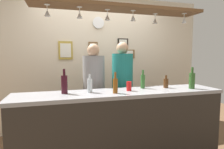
# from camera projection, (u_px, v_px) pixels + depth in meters

# --- Properties ---
(back_wall) EXTENTS (4.40, 0.06, 2.60)m
(back_wall) POSITION_uv_depth(u_px,v_px,m) (98.00, 63.00, 3.80)
(back_wall) COLOR beige
(back_wall) RESTS_ON ground_plane
(bar_counter) EXTENTS (2.70, 0.55, 0.99)m
(bar_counter) POSITION_uv_depth(u_px,v_px,m) (126.00, 119.00, 2.33)
(bar_counter) COLOR #99999E
(bar_counter) RESTS_ON ground_plane
(overhead_glass_rack) EXTENTS (2.20, 0.36, 0.04)m
(overhead_glass_rack) POSITION_uv_depth(u_px,v_px,m) (121.00, 8.00, 2.38)
(overhead_glass_rack) COLOR brown
(hanging_wineglass_far_left) EXTENTS (0.07, 0.07, 0.13)m
(hanging_wineglass_far_left) POSITION_uv_depth(u_px,v_px,m) (47.00, 13.00, 2.13)
(hanging_wineglass_far_left) COLOR silver
(hanging_wineglass_far_left) RESTS_ON overhead_glass_rack
(hanging_wineglass_left) EXTENTS (0.07, 0.07, 0.13)m
(hanging_wineglass_left) POSITION_uv_depth(u_px,v_px,m) (80.00, 15.00, 2.24)
(hanging_wineglass_left) COLOR silver
(hanging_wineglass_left) RESTS_ON overhead_glass_rack
(hanging_wineglass_center_left) EXTENTS (0.07, 0.07, 0.13)m
(hanging_wineglass_center_left) POSITION_uv_depth(u_px,v_px,m) (107.00, 17.00, 2.37)
(hanging_wineglass_center_left) COLOR silver
(hanging_wineglass_center_left) RESTS_ON overhead_glass_rack
(hanging_wineglass_center) EXTENTS (0.07, 0.07, 0.13)m
(hanging_wineglass_center) POSITION_uv_depth(u_px,v_px,m) (133.00, 18.00, 2.42)
(hanging_wineglass_center) COLOR silver
(hanging_wineglass_center) RESTS_ON overhead_glass_rack
(hanging_wineglass_center_right) EXTENTS (0.07, 0.07, 0.13)m
(hanging_wineglass_center_right) POSITION_uv_depth(u_px,v_px,m) (155.00, 20.00, 2.61)
(hanging_wineglass_center_right) COLOR silver
(hanging_wineglass_center_right) RESTS_ON overhead_glass_rack
(hanging_wineglass_right) EXTENTS (0.07, 0.07, 0.13)m
(hanging_wineglass_right) POSITION_uv_depth(u_px,v_px,m) (184.00, 20.00, 2.59)
(hanging_wineglass_right) COLOR silver
(hanging_wineglass_right) RESTS_ON overhead_glass_rack
(person_left_grey_shirt) EXTENTS (0.34, 0.34, 1.63)m
(person_left_grey_shirt) POSITION_uv_depth(u_px,v_px,m) (94.00, 85.00, 2.98)
(person_left_grey_shirt) COLOR #2D334C
(person_left_grey_shirt) RESTS_ON ground_plane
(person_middle_teal_shirt) EXTENTS (0.34, 0.34, 1.66)m
(person_middle_teal_shirt) POSITION_uv_depth(u_px,v_px,m) (122.00, 83.00, 3.11)
(person_middle_teal_shirt) COLOR #2D334C
(person_middle_teal_shirt) RESTS_ON ground_plane
(bottle_champagne_green) EXTENTS (0.08, 0.08, 0.30)m
(bottle_champagne_green) POSITION_uv_depth(u_px,v_px,m) (192.00, 80.00, 2.63)
(bottle_champagne_green) COLOR #2D5623
(bottle_champagne_green) RESTS_ON bar_counter
(bottle_beer_brown_stubby) EXTENTS (0.07, 0.07, 0.18)m
(bottle_beer_brown_stubby) POSITION_uv_depth(u_px,v_px,m) (166.00, 83.00, 2.71)
(bottle_beer_brown_stubby) COLOR #512D14
(bottle_beer_brown_stubby) RESTS_ON bar_counter
(bottle_beer_green_import) EXTENTS (0.06, 0.06, 0.26)m
(bottle_beer_green_import) POSITION_uv_depth(u_px,v_px,m) (143.00, 81.00, 2.66)
(bottle_beer_green_import) COLOR #336B2D
(bottle_beer_green_import) RESTS_ON bar_counter
(bottle_wine_dark_red) EXTENTS (0.08, 0.08, 0.30)m
(bottle_wine_dark_red) POSITION_uv_depth(u_px,v_px,m) (64.00, 84.00, 2.29)
(bottle_wine_dark_red) COLOR #380F19
(bottle_wine_dark_red) RESTS_ON bar_counter
(bottle_soda_clear) EXTENTS (0.06, 0.06, 0.23)m
(bottle_soda_clear) POSITION_uv_depth(u_px,v_px,m) (90.00, 85.00, 2.36)
(bottle_soda_clear) COLOR silver
(bottle_soda_clear) RESTS_ON bar_counter
(bottle_beer_amber_tall) EXTENTS (0.06, 0.06, 0.26)m
(bottle_beer_amber_tall) POSITION_uv_depth(u_px,v_px,m) (115.00, 85.00, 2.31)
(bottle_beer_amber_tall) COLOR brown
(bottle_beer_amber_tall) RESTS_ON bar_counter
(drink_can) EXTENTS (0.07, 0.07, 0.12)m
(drink_can) POSITION_uv_depth(u_px,v_px,m) (129.00, 86.00, 2.48)
(drink_can) COLOR red
(drink_can) RESTS_ON bar_counter
(picture_frame_crest) EXTENTS (0.18, 0.02, 0.26)m
(picture_frame_crest) POSITION_uv_depth(u_px,v_px,m) (93.00, 49.00, 3.70)
(picture_frame_crest) COLOR brown
(picture_frame_crest) RESTS_ON back_wall
(picture_frame_caricature) EXTENTS (0.26, 0.02, 0.34)m
(picture_frame_caricature) POSITION_uv_depth(u_px,v_px,m) (66.00, 50.00, 3.56)
(picture_frame_caricature) COLOR #B29338
(picture_frame_caricature) RESTS_ON back_wall
(picture_frame_upper_small) EXTENTS (0.22, 0.02, 0.18)m
(picture_frame_upper_small) POSITION_uv_depth(u_px,v_px,m) (123.00, 43.00, 3.86)
(picture_frame_upper_small) COLOR black
(picture_frame_upper_small) RESTS_ON back_wall
(picture_frame_lower_pair) EXTENTS (0.30, 0.02, 0.18)m
(picture_frame_lower_pair) POSITION_uv_depth(u_px,v_px,m) (128.00, 54.00, 3.91)
(picture_frame_lower_pair) COLOR brown
(picture_frame_lower_pair) RESTS_ON back_wall
(wall_clock) EXTENTS (0.22, 0.03, 0.22)m
(wall_clock) POSITION_uv_depth(u_px,v_px,m) (99.00, 23.00, 3.67)
(wall_clock) COLOR white
(wall_clock) RESTS_ON back_wall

